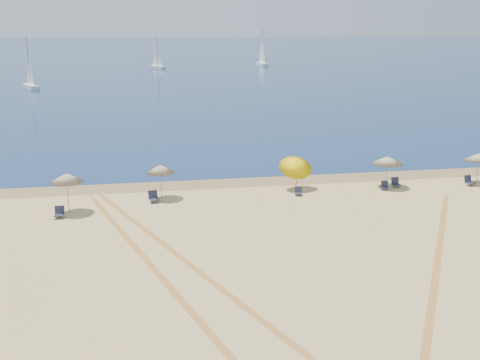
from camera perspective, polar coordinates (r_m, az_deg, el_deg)
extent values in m
plane|color=#0C2151|center=(240.83, -8.20, 13.01)|extent=(500.00, 500.00, 0.00)
plane|color=olive|center=(41.55, -0.90, -0.23)|extent=(500.00, 500.00, 0.00)
cylinder|color=gray|center=(36.39, -17.25, -1.36)|extent=(0.05, 0.05, 2.39)
cone|color=beige|center=(36.11, -17.39, 0.22)|extent=(2.06, 2.06, 0.55)
sphere|color=gray|center=(36.03, -17.43, 0.68)|extent=(0.08, 0.08, 0.08)
cylinder|color=gray|center=(37.93, -8.11, -0.24)|extent=(0.05, 0.05, 2.21)
cone|color=beige|center=(37.68, -8.17, 1.15)|extent=(1.92, 1.92, 0.55)
sphere|color=gray|center=(37.61, -8.18, 1.59)|extent=(0.08, 0.08, 0.08)
cylinder|color=gray|center=(39.35, 5.92, 0.22)|extent=(0.05, 1.16, 1.96)
cone|color=#FFD504|center=(39.58, 5.77, 1.57)|extent=(2.34, 2.30, 1.64)
sphere|color=gray|center=(39.51, 5.78, 2.00)|extent=(0.08, 0.08, 0.08)
cylinder|color=gray|center=(41.61, 14.80, 0.77)|extent=(0.05, 0.07, 2.12)
cone|color=beige|center=(41.39, 14.89, 1.98)|extent=(2.27, 2.27, 0.57)
sphere|color=gray|center=(41.32, 14.92, 2.38)|extent=(0.08, 0.08, 0.08)
cylinder|color=gray|center=(44.65, 23.18, 1.04)|extent=(0.05, 0.16, 2.16)
cone|color=beige|center=(44.40, 23.34, 2.18)|extent=(2.20, 2.23, 0.66)
sphere|color=gray|center=(44.34, 23.38, 2.56)|extent=(0.08, 0.08, 0.08)
cube|color=#1E202E|center=(35.74, -18.07, -3.45)|extent=(0.58, 0.58, 0.05)
cube|color=#1E202E|center=(35.92, -18.03, -2.92)|extent=(0.58, 0.22, 0.51)
cylinder|color=#A5A5AD|center=(35.61, -18.46, -3.71)|extent=(0.03, 0.03, 0.19)
cylinder|color=#A5A5AD|center=(35.54, -17.73, -3.69)|extent=(0.03, 0.03, 0.19)
cube|color=#1E202E|center=(37.33, -8.79, -1.98)|extent=(0.76, 0.76, 0.06)
cube|color=#1E202E|center=(37.53, -8.94, -1.47)|extent=(0.65, 0.39, 0.55)
cylinder|color=#A5A5AD|center=(37.08, -9.14, -2.29)|extent=(0.03, 0.03, 0.20)
cylinder|color=#A5A5AD|center=(37.22, -8.41, -2.19)|extent=(0.03, 0.03, 0.20)
cube|color=#1E202E|center=(38.55, 6.01, -1.37)|extent=(0.60, 0.60, 0.04)
cube|color=#1E202E|center=(38.72, 6.02, -0.97)|extent=(0.52, 0.30, 0.43)
cylinder|color=#A5A5AD|center=(38.41, 5.78, -1.55)|extent=(0.02, 0.02, 0.16)
cylinder|color=#A5A5AD|center=(38.41, 6.36, -1.57)|extent=(0.02, 0.02, 0.16)
cube|color=#1E202E|center=(40.94, 14.61, -0.77)|extent=(0.65, 0.65, 0.05)
cube|color=#1E202E|center=(41.12, 14.62, -0.38)|extent=(0.53, 0.35, 0.44)
cylinder|color=#A5A5AD|center=(40.80, 14.42, -0.93)|extent=(0.02, 0.02, 0.16)
cylinder|color=#A5A5AD|center=(40.82, 14.98, -0.97)|extent=(0.02, 0.02, 0.16)
cube|color=#1E202E|center=(41.84, 15.74, -0.47)|extent=(0.58, 0.58, 0.05)
cube|color=#1E202E|center=(42.02, 15.62, -0.04)|extent=(0.57, 0.23, 0.50)
cylinder|color=#A5A5AD|center=(41.60, 15.56, -0.68)|extent=(0.02, 0.02, 0.18)
cylinder|color=#A5A5AD|center=(41.78, 16.13, -0.66)|extent=(0.02, 0.02, 0.18)
cube|color=#1E202E|center=(44.03, 22.56, -0.29)|extent=(0.70, 0.70, 0.05)
cube|color=#1E202E|center=(44.16, 22.33, 0.13)|extent=(0.62, 0.34, 0.53)
cylinder|color=#A5A5AD|center=(43.72, 22.47, -0.52)|extent=(0.03, 0.03, 0.19)
cylinder|color=#A5A5AD|center=(44.04, 22.91, -0.45)|extent=(0.03, 0.03, 0.19)
cube|color=white|center=(209.61, 2.12, 12.81)|extent=(1.74, 4.46, 0.47)
cylinder|color=gray|center=(209.47, 2.13, 13.65)|extent=(0.09, 0.09, 6.32)
cube|color=white|center=(155.70, 2.28, 11.79)|extent=(2.38, 6.93, 0.74)
cylinder|color=gray|center=(155.43, 2.30, 13.56)|extent=(0.15, 0.15, 9.88)
cube|color=white|center=(108.31, -20.65, 8.97)|extent=(3.91, 6.25, 0.67)
cylinder|color=gray|center=(107.95, -20.88, 11.25)|extent=(0.13, 0.13, 8.93)
cube|color=white|center=(148.55, -8.47, 11.41)|extent=(4.27, 5.62, 0.62)
cylinder|color=gray|center=(148.29, -8.53, 12.97)|extent=(0.12, 0.12, 8.33)
plane|color=tan|center=(26.15, -7.57, -10.46)|extent=(35.33, 35.33, 0.00)
plane|color=tan|center=(27.09, -8.39, -9.52)|extent=(35.33, 35.33, 0.00)
plane|color=tan|center=(27.16, 19.32, -10.22)|extent=(38.44, 38.44, 0.00)
plane|color=tan|center=(28.16, 19.44, -9.28)|extent=(38.44, 38.44, 0.00)
plane|color=tan|center=(27.53, -4.74, -8.96)|extent=(36.65, 36.65, 0.00)
plane|color=tan|center=(28.42, -5.78, -8.16)|extent=(36.65, 36.65, 0.00)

